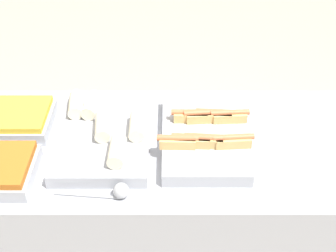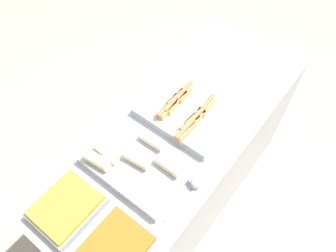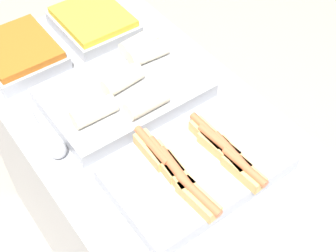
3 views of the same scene
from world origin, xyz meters
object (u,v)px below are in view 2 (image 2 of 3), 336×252
(tray_wraps, at_px, (137,162))
(tray_side_back, at_px, (67,207))
(tray_hotdogs, at_px, (184,114))
(tray_side_front, at_px, (115,249))
(serving_spoon_near, at_px, (194,186))

(tray_wraps, bearing_deg, tray_side_back, 165.15)
(tray_hotdogs, bearing_deg, tray_wraps, 179.06)
(tray_hotdogs, xyz_separation_m, tray_side_back, (-0.74, 0.10, -0.00))
(tray_side_front, relative_size, tray_side_back, 1.00)
(serving_spoon_near, bearing_deg, tray_wraps, 104.03)
(tray_wraps, distance_m, tray_side_back, 0.38)
(tray_side_front, bearing_deg, tray_hotdogs, 14.48)
(tray_side_front, bearing_deg, serving_spoon_near, -11.81)
(tray_wraps, xyz_separation_m, tray_side_front, (-0.37, -0.20, -0.00))
(tray_wraps, bearing_deg, serving_spoon_near, -75.97)
(serving_spoon_near, bearing_deg, tray_side_back, 138.60)
(tray_hotdogs, relative_size, tray_side_back, 1.65)
(tray_hotdogs, height_order, serving_spoon_near, tray_hotdogs)
(tray_hotdogs, bearing_deg, tray_side_back, 172.08)
(tray_side_front, distance_m, tray_side_back, 0.29)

